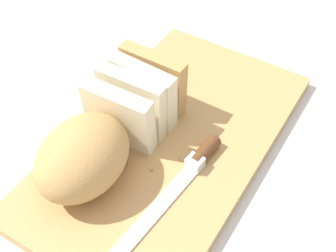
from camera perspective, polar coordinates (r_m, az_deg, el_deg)
ground_plane at (r=0.70m, az=0.00°, el=-2.66°), size 3.00×3.00×0.00m
cutting_board at (r=0.70m, az=0.00°, el=-2.17°), size 0.48×0.28×0.02m
bread_loaf at (r=0.64m, az=-7.54°, el=-0.75°), size 0.26×0.12×0.10m
bread_knife at (r=0.64m, az=1.95°, el=-6.03°), size 0.29×0.05×0.02m
crumb_near_knife at (r=0.66m, az=-4.85°, el=-4.49°), size 0.00×0.00×0.00m
crumb_near_loaf at (r=0.66m, az=1.63°, el=-3.99°), size 0.01×0.01×0.01m
crumb_stray_left at (r=0.65m, az=-1.98°, el=-5.25°), size 0.00×0.00×0.00m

